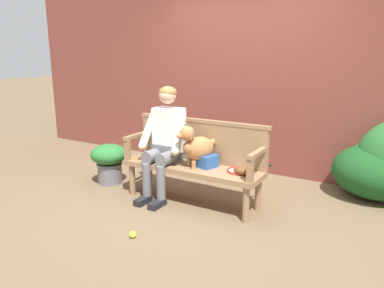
{
  "coord_description": "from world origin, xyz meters",
  "views": [
    {
      "loc": [
        2.04,
        -3.46,
        1.7
      ],
      "look_at": [
        0.0,
        0.0,
        0.69
      ],
      "focal_mm": 34.73,
      "sensor_mm": 36.0,
      "label": 1
    }
  ],
  "objects": [
    {
      "name": "tennis_racket",
      "position": [
        0.57,
        0.1,
        0.45
      ],
      "size": [
        0.44,
        0.56,
        0.03
      ],
      "color": "red",
      "rests_on": "garden_bench"
    },
    {
      "name": "bench_armrest_left_end",
      "position": [
        -0.78,
        -0.08,
        0.64
      ],
      "size": [
        0.06,
        0.47,
        0.28
      ],
      "color": "#93704C",
      "rests_on": "garden_bench"
    },
    {
      "name": "bench_armrest_right_end",
      "position": [
        0.78,
        -0.08,
        0.64
      ],
      "size": [
        0.06,
        0.47,
        0.28
      ],
      "color": "#93704C",
      "rests_on": "garden_bench"
    },
    {
      "name": "baseball_glove",
      "position": [
        0.62,
        0.0,
        0.49
      ],
      "size": [
        0.25,
        0.21,
        0.09
      ],
      "primitive_type": "ellipsoid",
      "rotation": [
        0.0,
        0.0,
        -0.19
      ],
      "color": "brown",
      "rests_on": "garden_bench"
    },
    {
      "name": "dog_on_bench",
      "position": [
        0.06,
        -0.02,
        0.68
      ],
      "size": [
        0.37,
        0.45,
        0.47
      ],
      "color": "#AD7042",
      "rests_on": "garden_bench"
    },
    {
      "name": "potted_plant",
      "position": [
        -1.26,
        -0.0,
        0.31
      ],
      "size": [
        0.47,
        0.47,
        0.52
      ],
      "color": "slate",
      "rests_on": "ground"
    },
    {
      "name": "tennis_ball",
      "position": [
        -0.04,
        -1.03,
        0.03
      ],
      "size": [
        0.07,
        0.07,
        0.07
      ],
      "primitive_type": "sphere",
      "color": "#CCDB33",
      "rests_on": "ground"
    },
    {
      "name": "hedge_bush_far_left",
      "position": [
        1.78,
        1.25,
        0.33
      ],
      "size": [
        0.78,
        0.52,
        0.67
      ],
      "primitive_type": "ellipsoid",
      "color": "#286B2D",
      "rests_on": "ground"
    },
    {
      "name": "brick_garden_fence",
      "position": [
        0.0,
        1.58,
        1.32
      ],
      "size": [
        8.0,
        0.3,
        2.64
      ],
      "primitive_type": "cube",
      "color": "brown",
      "rests_on": "ground"
    },
    {
      "name": "ground_plane",
      "position": [
        0.0,
        0.0,
        0.0
      ],
      "size": [
        40.0,
        40.0,
        0.0
      ],
      "primitive_type": "plane",
      "color": "brown"
    },
    {
      "name": "sports_bag",
      "position": [
        0.13,
        0.05,
        0.51
      ],
      "size": [
        0.33,
        0.27,
        0.14
      ],
      "primitive_type": "cube",
      "rotation": [
        0.0,
        0.0,
        -0.3
      ],
      "color": "#2856A3",
      "rests_on": "garden_bench"
    },
    {
      "name": "bench_backrest",
      "position": [
        0.0,
        0.2,
        0.69
      ],
      "size": [
        1.68,
        0.06,
        0.5
      ],
      "color": "#93704C",
      "rests_on": "garden_bench"
    },
    {
      "name": "person_seated",
      "position": [
        -0.36,
        -0.01,
        0.72
      ],
      "size": [
        0.56,
        0.63,
        1.31
      ],
      "color": "black",
      "rests_on": "ground"
    },
    {
      "name": "hedge_bush_mid_right",
      "position": [
        1.81,
        1.2,
        0.32
      ],
      "size": [
        1.02,
        0.86,
        0.65
      ],
      "primitive_type": "ellipsoid",
      "color": "#194C1E",
      "rests_on": "ground"
    },
    {
      "name": "garden_bench",
      "position": [
        0.0,
        0.0,
        0.38
      ],
      "size": [
        1.64,
        0.47,
        0.44
      ],
      "color": "#93704C",
      "rests_on": "ground"
    }
  ]
}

